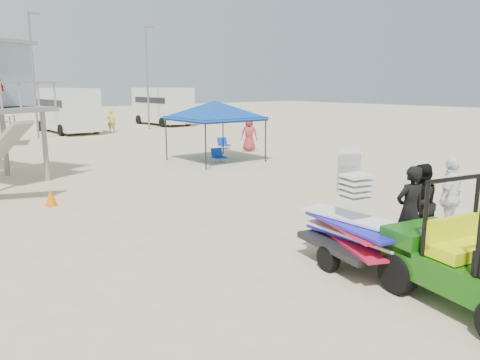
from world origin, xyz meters
TOP-DOWN VIEW (x-y plane):
  - ground at (0.00, 0.00)m, footprint 140.00×140.00m
  - utility_cart at (0.86, -2.29)m, footprint 1.87×2.87m
  - surf_trailer at (0.86, 0.05)m, footprint 1.67×2.49m
  - man_left at (2.38, -0.25)m, footprint 0.78×0.62m
  - man_mid at (3.23, 0.00)m, footprint 0.93×0.76m
  - man_right at (4.08, -0.25)m, footprint 1.15×0.61m
  - canopy_blue at (6.51, 12.12)m, footprint 3.53×3.53m
  - cone_near at (-2.12, 8.53)m, footprint 0.34×0.34m
  - beach_chair_b at (6.44, 11.80)m, footprint 0.61×0.65m
  - beach_chair_c at (9.34, 15.20)m, footprint 0.65×0.71m
  - rv_mid_right at (6.00, 29.99)m, footprint 2.64×7.00m
  - rv_far_right at (15.00, 31.49)m, footprint 2.64×6.60m
  - light_pole_left at (3.00, 27.00)m, footprint 0.14×0.14m
  - light_pole_right at (12.00, 28.50)m, footprint 0.14×0.14m
  - distant_beachgoers at (5.68, 20.77)m, footprint 10.98×15.06m

SIDE VIEW (x-z plane):
  - ground at x=0.00m, z-range 0.00..0.00m
  - cone_near at x=-2.12m, z-range 0.00..0.50m
  - beach_chair_b at x=6.44m, z-range -0.01..0.63m
  - beach_chair_c at x=9.34m, z-range -0.01..0.63m
  - surf_trailer at x=0.86m, z-range -0.19..1.84m
  - distant_beachgoers at x=5.68m, z-range -0.03..1.76m
  - man_mid at x=3.23m, z-range 0.00..1.78m
  - man_left at x=2.38m, z-range 0.00..1.86m
  - utility_cart at x=0.86m, z-range -0.07..1.94m
  - man_right at x=4.08m, z-range 0.00..1.88m
  - rv_far_right at x=15.00m, z-range 0.17..3.42m
  - rv_mid_right at x=6.00m, z-range 0.17..3.42m
  - canopy_blue at x=6.51m, z-range 1.04..4.22m
  - light_pole_left at x=3.00m, z-range 0.00..8.00m
  - light_pole_right at x=12.00m, z-range 0.00..8.00m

